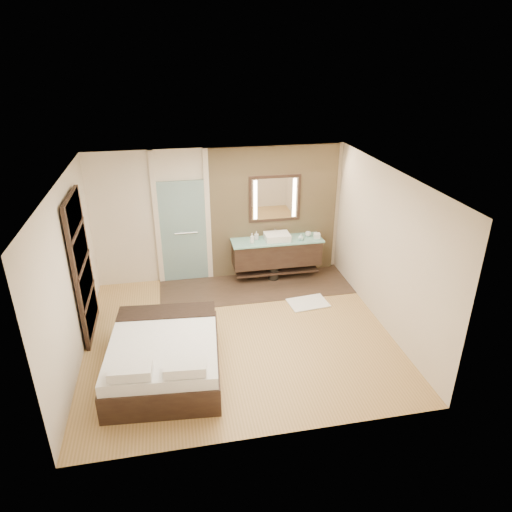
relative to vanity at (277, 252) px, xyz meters
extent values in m
plane|color=#A47C44|center=(-1.10, -1.92, -0.58)|extent=(5.00, 5.00, 0.00)
cube|color=#35281D|center=(-0.50, -0.32, -0.57)|extent=(3.80, 1.30, 0.01)
cube|color=tan|center=(0.00, 0.29, 0.77)|extent=(2.60, 0.08, 2.70)
cube|color=black|center=(0.00, 0.00, -0.01)|extent=(1.80, 0.50, 0.50)
cube|color=black|center=(0.00, 0.00, -0.40)|extent=(1.71, 0.45, 0.04)
cube|color=#99EAD8|center=(0.00, -0.02, 0.27)|extent=(1.85, 0.55, 0.03)
cube|color=white|center=(0.00, -0.02, 0.35)|extent=(0.50, 0.38, 0.13)
cylinder|color=silver|center=(0.00, 0.17, 0.37)|extent=(0.03, 0.03, 0.18)
cylinder|color=silver|center=(0.00, 0.13, 0.45)|extent=(0.02, 0.10, 0.02)
cube|color=black|center=(0.00, 0.24, 1.07)|extent=(1.06, 0.03, 0.96)
cube|color=white|center=(0.00, 0.23, 1.07)|extent=(0.94, 0.01, 0.84)
cube|color=beige|center=(-0.40, 0.22, 1.07)|extent=(0.07, 0.01, 0.80)
cube|color=beige|center=(0.40, 0.22, 1.07)|extent=(0.07, 0.01, 0.80)
cube|color=#B5E4E3|center=(-1.85, 0.28, 0.47)|extent=(0.90, 0.05, 2.10)
cylinder|color=silver|center=(-1.80, 0.23, 0.47)|extent=(0.45, 0.03, 0.03)
cube|color=beige|center=(-2.35, 0.29, 0.77)|extent=(0.10, 0.08, 2.70)
cube|color=beige|center=(-1.35, 0.29, 0.77)|extent=(0.10, 0.08, 2.70)
cube|color=black|center=(-3.53, -1.32, 0.62)|extent=(0.06, 1.20, 2.40)
cube|color=beige|center=(-3.51, -1.32, -0.21)|extent=(0.02, 1.06, 0.52)
cube|color=beige|center=(-3.51, -1.32, 0.38)|extent=(0.02, 1.06, 0.52)
cube|color=beige|center=(-3.51, -1.32, 0.96)|extent=(0.02, 1.06, 0.52)
cube|color=beige|center=(-3.51, -1.32, 1.55)|extent=(0.02, 1.06, 0.52)
cube|color=black|center=(-2.32, -2.69, -0.37)|extent=(1.72, 2.08, 0.43)
cube|color=white|center=(-2.32, -2.69, -0.06)|extent=(1.67, 2.03, 0.18)
cube|color=black|center=(-2.25, -1.96, 0.03)|extent=(1.55, 0.57, 0.04)
cube|color=white|center=(-2.72, -3.44, 0.10)|extent=(0.56, 0.34, 0.14)
cube|color=white|center=(-2.04, -3.50, 0.10)|extent=(0.56, 0.34, 0.14)
cube|color=white|center=(0.34, -1.17, -0.56)|extent=(0.77, 0.58, 0.02)
cylinder|color=black|center=(-0.08, -0.07, -0.44)|extent=(0.30, 0.30, 0.28)
cube|color=white|center=(0.82, -0.08, 0.33)|extent=(0.14, 0.14, 0.10)
imported|color=silver|center=(-0.53, -0.11, 0.39)|extent=(0.11, 0.11, 0.22)
imported|color=#B2B2B2|center=(-0.41, 0.08, 0.37)|extent=(0.10, 0.10, 0.17)
imported|color=#A6D0CF|center=(0.47, -0.12, 0.35)|extent=(0.13, 0.13, 0.13)
imported|color=white|center=(0.67, 0.05, 0.33)|extent=(0.12, 0.12, 0.09)
camera|label=1|loc=(-2.05, -8.28, 3.85)|focal=32.00mm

